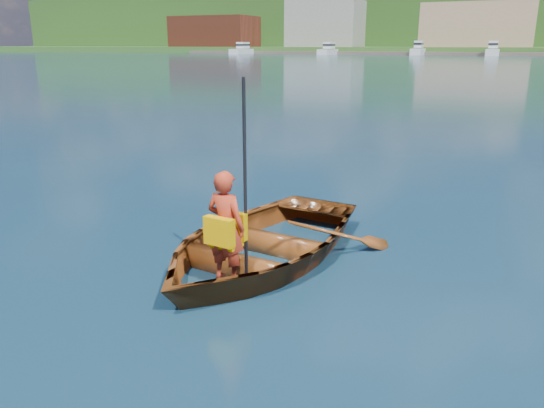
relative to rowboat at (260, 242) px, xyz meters
name	(u,v)px	position (x,y,z in m)	size (l,w,h in m)	color
ground	(181,283)	(-0.53, -0.99, -0.22)	(600.00, 600.00, 0.00)	#0E1F40
rowboat	(260,242)	(0.00, 0.00, 0.00)	(3.05, 3.93, 0.75)	brown
child_paddler	(226,227)	(0.03, -0.91, 0.49)	(0.48, 0.37, 2.15)	#B4321B
shoreline	(499,25)	(-0.53, 235.62, 10.10)	(400.00, 140.00, 22.00)	#3C5120
dock	(447,54)	(-11.47, 147.01, 0.18)	(160.02, 10.84, 0.80)	brown
waterfront_buildings	(466,26)	(-8.26, 164.01, 7.52)	(202.00, 16.00, 14.00)	brown
marina_yachts	(531,50)	(8.44, 142.31, 1.12)	(148.26, 12.04, 4.32)	silver
hillside_trees	(500,4)	(-1.16, 237.64, 17.94)	(288.37, 77.39, 23.87)	#382314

